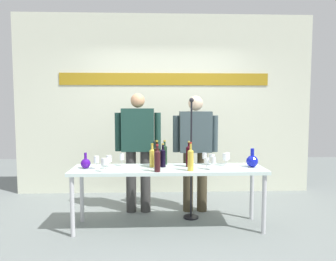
{
  "coord_description": "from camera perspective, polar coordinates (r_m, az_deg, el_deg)",
  "views": [
    {
      "loc": [
        -0.15,
        -3.73,
        1.5
      ],
      "look_at": [
        0.0,
        0.15,
        1.18
      ],
      "focal_mm": 33.44,
      "sensor_mm": 36.0,
      "label": 1
    }
  ],
  "objects": [
    {
      "name": "ground_plane",
      "position": [
        4.02,
        0.09,
        -17.18
      ],
      "size": [
        10.0,
        10.0,
        0.0
      ],
      "primitive_type": "plane",
      "color": "slate"
    },
    {
      "name": "back_wall",
      "position": [
        5.32,
        -0.61,
        4.73
      ],
      "size": [
        4.98,
        0.11,
        3.0
      ],
      "color": "silver",
      "rests_on": "ground"
    },
    {
      "name": "display_table",
      "position": [
        3.82,
        0.09,
        -7.74
      ],
      "size": [
        2.32,
        0.56,
        0.74
      ],
      "color": "silver",
      "rests_on": "ground"
    },
    {
      "name": "decanter_blue_left",
      "position": [
        3.9,
        -14.79,
        -5.77
      ],
      "size": [
        0.12,
        0.12,
        0.19
      ],
      "color": "#420F8E",
      "rests_on": "display_table"
    },
    {
      "name": "decanter_blue_right",
      "position": [
        3.98,
        15.09,
        -5.33
      ],
      "size": [
        0.14,
        0.14,
        0.23
      ],
      "color": "#121CB4",
      "rests_on": "display_table"
    },
    {
      "name": "presenter_left",
      "position": [
        4.35,
        -5.49,
        -2.54
      ],
      "size": [
        0.63,
        0.22,
        1.65
      ],
      "color": "#373634",
      "rests_on": "ground"
    },
    {
      "name": "presenter_right",
      "position": [
        4.38,
        5.0,
        -2.73
      ],
      "size": [
        0.63,
        0.22,
        1.62
      ],
      "color": "#3F3725",
      "rests_on": "ground"
    },
    {
      "name": "wine_bottle_0",
      "position": [
        4.0,
        -0.62,
        -4.27
      ],
      "size": [
        0.06,
        0.06,
        0.31
      ],
      "color": "#1C3621",
      "rests_on": "display_table"
    },
    {
      "name": "wine_bottle_1",
      "position": [
        3.86,
        -2.89,
        -4.81
      ],
      "size": [
        0.07,
        0.07,
        0.29
      ],
      "color": "gold",
      "rests_on": "display_table"
    },
    {
      "name": "wine_bottle_2",
      "position": [
        3.94,
        -2.5,
        -4.54
      ],
      "size": [
        0.07,
        0.07,
        0.3
      ],
      "color": "black",
      "rests_on": "display_table"
    },
    {
      "name": "wine_bottle_3",
      "position": [
        3.84,
        -0.96,
        -4.87
      ],
      "size": [
        0.07,
        0.07,
        0.29
      ],
      "color": "black",
      "rests_on": "display_table"
    },
    {
      "name": "wine_bottle_4",
      "position": [
        3.76,
        -2.04,
        -4.79
      ],
      "size": [
        0.07,
        0.07,
        0.34
      ],
      "color": "black",
      "rests_on": "display_table"
    },
    {
      "name": "wine_bottle_5",
      "position": [
        3.57,
        -1.96,
        -5.4
      ],
      "size": [
        0.07,
        0.07,
        0.31
      ],
      "color": "#371518",
      "rests_on": "display_table"
    },
    {
      "name": "wine_bottle_6",
      "position": [
        3.63,
        4.14,
        -5.2
      ],
      "size": [
        0.07,
        0.07,
        0.33
      ],
      "color": "gold",
      "rests_on": "display_table"
    },
    {
      "name": "wine_bottle_7",
      "position": [
        3.86,
        3.81,
        -4.56
      ],
      "size": [
        0.07,
        0.07,
        0.32
      ],
      "color": "black",
      "rests_on": "display_table"
    },
    {
      "name": "wine_glass_left_0",
      "position": [
        3.96,
        -8.41,
        -4.81
      ],
      "size": [
        0.06,
        0.06,
        0.15
      ],
      "color": "white",
      "rests_on": "display_table"
    },
    {
      "name": "wine_glass_left_1",
      "position": [
        3.63,
        -11.6,
        -5.65
      ],
      "size": [
        0.06,
        0.06,
        0.16
      ],
      "color": "white",
      "rests_on": "display_table"
    },
    {
      "name": "wine_glass_left_2",
      "position": [
        3.92,
        -10.71,
        -5.11
      ],
      "size": [
        0.07,
        0.07,
        0.14
      ],
      "color": "white",
      "rests_on": "display_table"
    },
    {
      "name": "wine_glass_left_3",
      "position": [
        3.82,
        -12.91,
        -5.23
      ],
      "size": [
        0.06,
        0.06,
        0.16
      ],
      "color": "white",
      "rests_on": "display_table"
    },
    {
      "name": "wine_glass_left_4",
      "position": [
        3.79,
        -11.08,
        -5.51
      ],
      "size": [
        0.06,
        0.06,
        0.13
      ],
      "color": "white",
      "rests_on": "display_table"
    },
    {
      "name": "wine_glass_right_0",
      "position": [
        3.69,
        8.22,
        -5.45
      ],
      "size": [
        0.06,
        0.06,
        0.16
      ],
      "color": "white",
      "rests_on": "display_table"
    },
    {
      "name": "wine_glass_right_1",
      "position": [
        4.09,
        10.74,
        -4.62
      ],
      "size": [
        0.07,
        0.07,
        0.15
      ],
      "color": "white",
      "rests_on": "display_table"
    },
    {
      "name": "wine_glass_right_2",
      "position": [
        3.99,
        7.99,
        -4.87
      ],
      "size": [
        0.07,
        0.07,
        0.14
      ],
      "color": "white",
      "rests_on": "display_table"
    },
    {
      "name": "wine_glass_right_3",
      "position": [
        3.75,
        7.02,
        -5.54
      ],
      "size": [
        0.06,
        0.06,
        0.14
      ],
      "color": "white",
      "rests_on": "display_table"
    },
    {
      "name": "wine_glass_right_4",
      "position": [
        3.98,
        10.43,
        -4.77
      ],
      "size": [
        0.07,
        0.07,
        0.16
      ],
      "color": "white",
      "rests_on": "display_table"
    },
    {
      "name": "wine_glass_right_5",
      "position": [
        4.04,
        6.67,
        -4.67
      ],
      "size": [
        0.06,
        0.06,
        0.15
      ],
      "color": "white",
      "rests_on": "display_table"
    },
    {
      "name": "microphone_stand",
      "position": [
        4.17,
        4.23,
        -8.64
      ],
      "size": [
        0.2,
        0.2,
        1.59
      ],
      "color": "black",
      "rests_on": "ground"
    }
  ]
}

